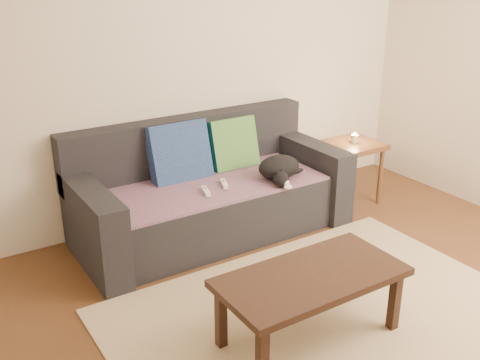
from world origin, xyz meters
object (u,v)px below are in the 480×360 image
object	(u,v)px
sofa	(209,195)
wii_remote_b	(224,184)
side_table	(353,153)
wii_remote_a	(206,191)
coffee_table	(311,282)
cat	(279,168)

from	to	relation	value
sofa	wii_remote_b	xyz separation A→B (m)	(0.04, -0.17, 0.15)
sofa	side_table	bearing A→B (deg)	-6.47
wii_remote_a	side_table	bearing A→B (deg)	-73.34
sofa	side_table	size ratio (longest dim) A/B	3.83
wii_remote_a	coffee_table	distance (m)	1.27
wii_remote_b	coffee_table	distance (m)	1.35
wii_remote_b	coffee_table	xyz separation A→B (m)	(-0.23, -1.32, -0.09)
coffee_table	side_table	bearing A→B (deg)	40.68
sofa	side_table	world-z (taller)	sofa
sofa	cat	distance (m)	0.59
wii_remote_b	side_table	size ratio (longest dim) A/B	0.27
wii_remote_a	coffee_table	size ratio (longest dim) A/B	0.14
cat	coffee_table	bearing A→B (deg)	-143.02
wii_remote_a	sofa	bearing A→B (deg)	-20.17
coffee_table	wii_remote_a	bearing A→B (deg)	87.94
wii_remote_a	coffee_table	bearing A→B (deg)	-167.97
cat	wii_remote_b	bearing A→B (deg)	141.94
sofa	coffee_table	bearing A→B (deg)	-97.52
sofa	cat	xyz separation A→B (m)	(0.47, -0.28, 0.22)
sofa	wii_remote_a	world-z (taller)	sofa
sofa	side_table	xyz separation A→B (m)	(1.36, -0.15, 0.14)
cat	wii_remote_b	world-z (taller)	cat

